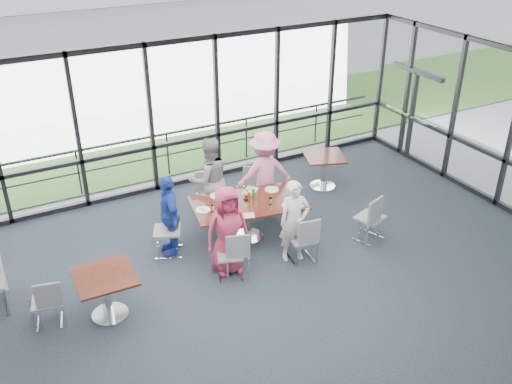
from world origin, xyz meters
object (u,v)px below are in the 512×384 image
diner_far_right (265,174)px  chair_main_fr (259,188)px  side_table_right (324,161)px  chair_main_nr (302,239)px  diner_near_left (227,230)px  diner_far_left (209,180)px  side_table_left (105,282)px  chair_spare_r (370,218)px  main_table (248,208)px  diner_near_right (295,221)px  chair_main_end (167,231)px  diner_end (169,215)px  chair_spare_la (46,302)px  chair_main_fl (213,196)px  chair_main_nl (230,255)px

diner_far_right → chair_main_fr: 0.53m
side_table_right → chair_main_nr: (-1.92, -2.15, -0.20)m
diner_near_left → diner_far_left: bearing=79.1°
side_table_left → chair_spare_r: size_ratio=0.96×
main_table → diner_near_right: bearing=-58.4°
chair_main_nr → main_table: bearing=121.4°
side_table_left → diner_near_right: (3.30, -0.01, 0.12)m
chair_main_end → chair_spare_r: (3.45, -1.34, -0.01)m
main_table → diner_far_right: 1.01m
diner_near_left → diner_end: bearing=127.0°
diner_far_left → chair_spare_la: size_ratio=2.12×
diner_end → diner_near_right: bearing=61.2°
diner_far_left → chair_main_fr: bearing=-178.3°
chair_main_end → diner_near_left: bearing=60.5°
main_table → side_table_right: (2.40, 1.05, -0.01)m
diner_near_right → diner_end: size_ratio=0.99×
diner_far_left → chair_main_fr: size_ratio=2.05×
side_table_left → side_table_right: 5.69m
side_table_left → diner_end: size_ratio=0.59×
chair_main_fl → side_table_right: bearing=-161.3°
chair_spare_r → diner_near_left: bearing=152.2°
diner_far_left → chair_spare_la: (-3.44, -1.69, -0.45)m
chair_spare_la → diner_near_right: bearing=9.0°
diner_near_left → diner_far_right: 2.09m
chair_main_nl → chair_spare_r: 2.78m
side_table_right → chair_main_fl: 2.64m
side_table_left → chair_main_fl: 3.37m
chair_main_nl → chair_main_fl: (0.60, 2.01, 0.01)m
chair_main_nl → chair_spare_r: (2.78, -0.20, 0.04)m
main_table → diner_near_right: (0.38, -0.99, 0.12)m
side_table_right → chair_main_nl: size_ratio=1.24×
side_table_right → diner_end: size_ratio=0.70×
diner_near_right → chair_main_fl: 2.17m
side_table_left → chair_main_end: 1.83m
main_table → chair_spare_r: 2.25m
diner_near_left → side_table_right: bearing=33.5°
main_table → diner_near_right: 1.07m
side_table_left → chair_main_nl: size_ratio=1.04×
diner_near_right → chair_main_end: (-1.90, 1.19, -0.28)m
diner_near_right → chair_main_nr: (0.09, -0.11, -0.32)m
diner_near_right → chair_main_fl: size_ratio=1.71×
chair_main_fl → chair_main_fr: 1.00m
side_table_right → diner_near_right: size_ratio=0.71×
diner_far_left → chair_main_fr: diner_far_left is taller
diner_near_left → diner_far_right: (1.51, 1.44, 0.08)m
diner_near_left → chair_spare_r: (2.73, -0.38, -0.33)m
side_table_left → chair_main_fl: chair_main_fl is taller
diner_end → side_table_right: bearing=107.0°
diner_far_right → chair_spare_r: (1.22, -1.81, -0.40)m
chair_main_fr → chair_spare_r: (1.19, -2.08, 0.05)m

